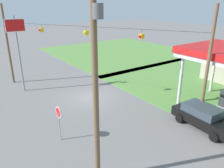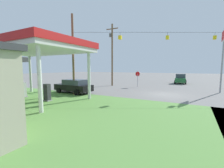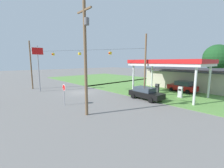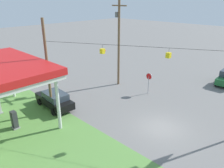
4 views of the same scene
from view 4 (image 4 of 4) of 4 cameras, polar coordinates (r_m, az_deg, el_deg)
The scene contains 6 objects.
ground_plane at distance 19.44m, azimuth 12.79°, elevation -11.13°, with size 160.00×160.00×0.00m, color slate.
fuel_pump_near at distance 20.30m, azimuth -24.13°, elevation -8.66°, with size 0.71×0.56×1.59m.
car_at_pumps_front at distance 22.66m, azimuth -14.78°, elevation -3.89°, with size 4.93×2.33×1.66m.
stop_sign_roadside at distance 25.07m, azimuth 9.60°, elevation 1.36°, with size 0.80×0.08×2.50m.
utility_pole_main at distance 26.68m, azimuth 1.73°, elevation 11.67°, with size 2.20×0.44×10.35m.
signal_span_gantry at distance 17.41m, azimuth 14.07°, elevation 2.17°, with size 18.39×10.24×8.84m.
Camera 4 is at (-8.10, 14.36, 10.30)m, focal length 35.00 mm.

